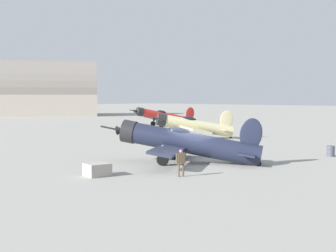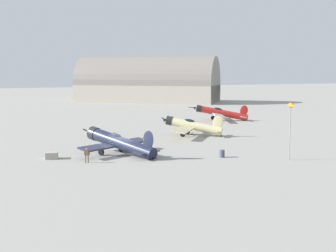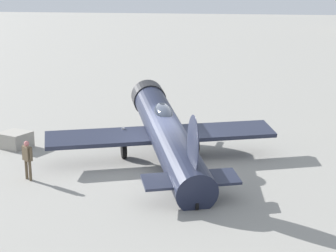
# 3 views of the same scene
# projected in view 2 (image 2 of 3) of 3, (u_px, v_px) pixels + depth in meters

# --- Properties ---
(ground_plane) EXTENTS (400.00, 400.00, 0.00)m
(ground_plane) POSITION_uv_depth(u_px,v_px,m) (122.00, 155.00, 56.74)
(ground_plane) COLOR gray
(airplane_foreground) EXTENTS (10.69, 9.56, 3.45)m
(airplane_foreground) POSITION_uv_depth(u_px,v_px,m) (119.00, 142.00, 56.87)
(airplane_foreground) COLOR #1E2338
(airplane_foreground) RESTS_ON ground_plane
(airplane_mid_apron) EXTENTS (11.35, 9.45, 3.21)m
(airplane_mid_apron) POSITION_uv_depth(u_px,v_px,m) (192.00, 126.00, 72.74)
(airplane_mid_apron) COLOR beige
(airplane_mid_apron) RESTS_ON ground_plane
(airplane_far_line) EXTENTS (10.79, 11.06, 3.11)m
(airplane_far_line) POSITION_uv_depth(u_px,v_px,m) (220.00, 113.00, 93.24)
(airplane_far_line) COLOR red
(airplane_far_line) RESTS_ON ground_plane
(ground_crew_mechanic) EXTENTS (0.39, 0.55, 1.58)m
(ground_crew_mechanic) POSITION_uv_depth(u_px,v_px,m) (87.00, 154.00, 52.02)
(ground_crew_mechanic) COLOR brown
(ground_crew_mechanic) RESTS_ON ground_plane
(equipment_crate) EXTENTS (1.48, 1.56, 0.74)m
(equipment_crate) POSITION_uv_depth(u_px,v_px,m) (52.00, 155.00, 54.42)
(equipment_crate) COLOR #9E998E
(equipment_crate) RESTS_ON ground_plane
(fuel_drum) EXTENTS (0.64, 0.64, 0.83)m
(fuel_drum) POSITION_uv_depth(u_px,v_px,m) (222.00, 154.00, 55.30)
(fuel_drum) COLOR #474C56
(fuel_drum) RESTS_ON ground_plane
(windsock_mast) EXTENTS (2.06, 1.31, 6.27)m
(windsock_mast) POSITION_uv_depth(u_px,v_px,m) (293.00, 108.00, 52.23)
(windsock_mast) COLOR gray
(windsock_mast) RESTS_ON ground_plane
(distant_hangar) EXTENTS (37.84, 42.57, 16.76)m
(distant_hangar) POSITION_uv_depth(u_px,v_px,m) (148.00, 87.00, 145.56)
(distant_hangar) COLOR #ADA393
(distant_hangar) RESTS_ON ground_plane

